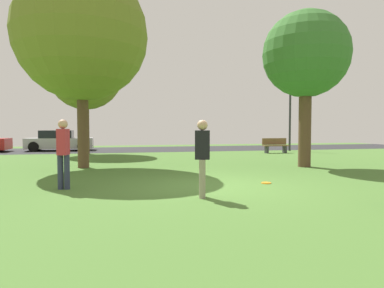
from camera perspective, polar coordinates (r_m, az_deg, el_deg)
ground_plane at (r=8.99m, az=3.07°, el=-7.07°), size 44.00×44.00×0.00m
road_strip at (r=24.67m, az=-7.50°, el=-0.88°), size 44.00×6.40×0.01m
maple_tree_far at (r=14.39m, az=18.47°, el=13.84°), size 3.35×3.35×6.07m
maple_tree_near at (r=21.28m, az=-17.36°, el=11.22°), size 4.29×4.29×6.88m
oak_tree_right at (r=14.17m, az=-17.93°, el=16.89°), size 4.98×4.98×7.54m
person_thrower at (r=7.44m, az=1.74°, el=-1.80°), size 0.37×0.30×1.70m
person_walking at (r=9.03m, az=-20.68°, el=-1.04°), size 0.30×0.36×1.73m
frisbee_disc at (r=9.66m, az=12.29°, el=-6.37°), size 0.27×0.27×0.03m
parked_car_silver at (r=24.80m, az=-21.24°, el=0.43°), size 4.28×2.03×1.37m
park_bench at (r=21.47m, az=13.71°, el=-0.23°), size 1.60×0.45×0.90m
street_lamp_post at (r=23.75m, az=16.03°, el=4.33°), size 0.14×0.14×4.50m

